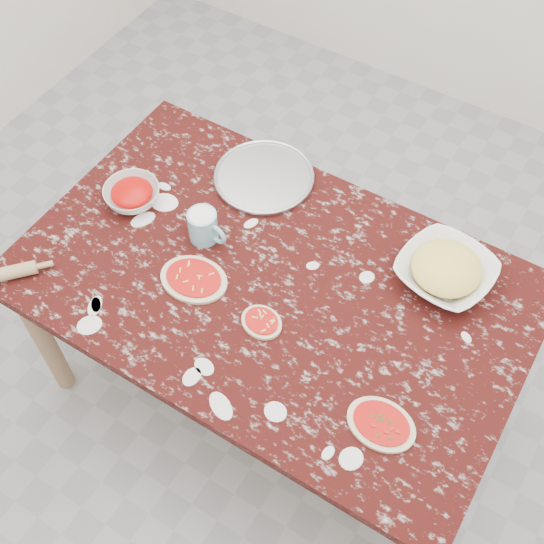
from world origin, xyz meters
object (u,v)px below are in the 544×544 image
Objects in this scene: pizza_tray at (264,178)px; sauce_bowl at (132,195)px; worktable at (272,296)px; rolling_pin at (1,275)px; flour_mug at (204,226)px; cheese_bowl at (445,272)px.

pizza_tray is 1.80× the size of sauce_bowl.
sauce_bowl is (-0.58, 0.04, 0.11)m from worktable.
rolling_pin is at bearing -148.86° from worktable.
sauce_bowl is at bearing 179.69° from flour_mug.
sauce_bowl is at bearing -135.56° from pizza_tray.
pizza_tray is 1.55× the size of rolling_pin.
worktable is 0.86m from rolling_pin.
worktable is 0.59m from sauce_bowl.
rolling_pin is (-0.47, -0.80, 0.02)m from pizza_tray.
flour_mug is at bearing -94.61° from pizza_tray.
pizza_tray is 2.39× the size of flour_mug.
cheese_bowl reaches higher than rolling_pin.
pizza_tray is 1.18× the size of cheese_bowl.
cheese_bowl reaches higher than sauce_bowl.
sauce_bowl reaches higher than worktable.
worktable is at bearing 31.14° from rolling_pin.
rolling_pin is at bearing -133.47° from flour_mug.
pizza_tray is at bearing 59.18° from rolling_pin.
flour_mug is (0.30, -0.00, 0.03)m from sauce_bowl.
rolling_pin is (-0.45, -0.47, -0.04)m from flour_mug.
flour_mug is at bearing -0.31° from sauce_bowl.
sauce_bowl is at bearing 176.53° from worktable.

